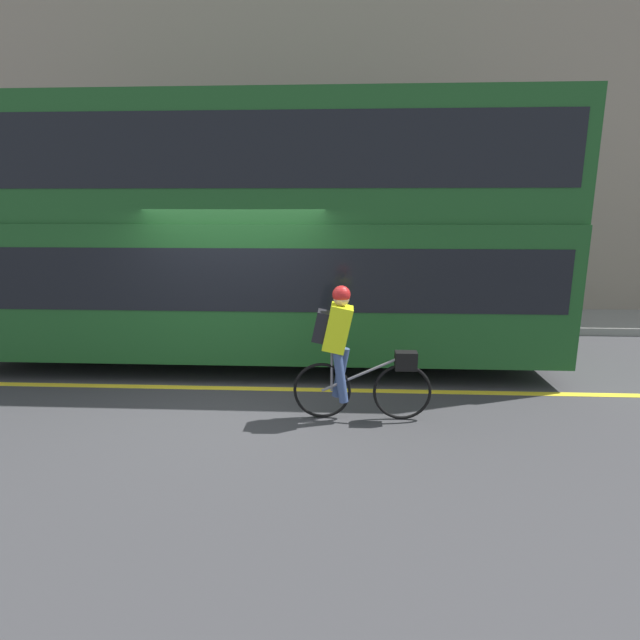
# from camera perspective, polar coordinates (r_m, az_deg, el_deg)

# --- Properties ---
(ground_plane) EXTENTS (80.00, 80.00, 0.00)m
(ground_plane) POSITION_cam_1_polar(r_m,az_deg,el_deg) (7.04, -9.92, -8.47)
(ground_plane) COLOR #38383A
(road_center_line) EXTENTS (50.00, 0.14, 0.01)m
(road_center_line) POSITION_cam_1_polar(r_m,az_deg,el_deg) (7.27, -9.46, -7.69)
(road_center_line) COLOR yellow
(road_center_line) RESTS_ON ground_plane
(sidewalk_curb) EXTENTS (60.00, 1.94, 0.15)m
(sidewalk_curb) POSITION_cam_1_polar(r_m,az_deg,el_deg) (11.28, -4.93, 0.23)
(sidewalk_curb) COLOR gray
(sidewalk_curb) RESTS_ON ground_plane
(building_facade) EXTENTS (60.00, 0.30, 8.26)m
(building_facade) POSITION_cam_1_polar(r_m,az_deg,el_deg) (12.23, -4.57, 20.32)
(building_facade) COLOR gray
(building_facade) RESTS_ON ground_plane
(bus) EXTENTS (9.17, 2.43, 4.04)m
(bus) POSITION_cam_1_polar(r_m,az_deg,el_deg) (8.08, -7.06, 10.64)
(bus) COLOR black
(bus) RESTS_ON ground_plane
(cyclist_on_bike) EXTENTS (1.67, 0.32, 1.64)m
(cyclist_on_bike) POSITION_cam_1_polar(r_m,az_deg,el_deg) (5.94, 3.23, -3.31)
(cyclist_on_bike) COLOR black
(cyclist_on_bike) RESTS_ON ground_plane
(trash_bin) EXTENTS (0.46, 0.46, 0.93)m
(trash_bin) POSITION_cam_1_polar(r_m,az_deg,el_deg) (12.85, -28.50, 2.73)
(trash_bin) COLOR #262628
(trash_bin) RESTS_ON sidewalk_curb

